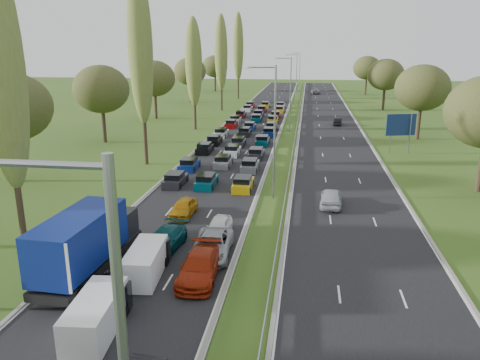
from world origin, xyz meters
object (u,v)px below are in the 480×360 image
at_px(white_van_rear, 147,261).
at_px(direction_sign, 401,127).
at_px(white_van_front, 98,314).
at_px(blue_lorry, 88,241).
at_px(near_car_2, 99,250).

relative_size(white_van_rear, direction_sign, 0.89).
xyz_separation_m(white_van_front, direction_sign, (21.79, 43.59, 2.58)).
bearing_deg(direction_sign, white_van_rear, -119.68).
relative_size(white_van_front, direction_sign, 0.92).
distance_m(white_van_front, direction_sign, 48.80).
bearing_deg(white_van_front, white_van_rear, 81.71).
relative_size(blue_lorry, white_van_front, 2.02).
distance_m(white_van_rear, direction_sign, 43.30).
xyz_separation_m(white_van_front, white_van_rear, (0.39, 6.04, -0.03)).
height_order(near_car_2, blue_lorry, blue_lorry).
bearing_deg(white_van_rear, near_car_2, 154.42).
bearing_deg(direction_sign, blue_lorry, -123.49).
relative_size(near_car_2, blue_lorry, 0.57).
relative_size(blue_lorry, direction_sign, 1.86).
height_order(white_van_front, direction_sign, direction_sign).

